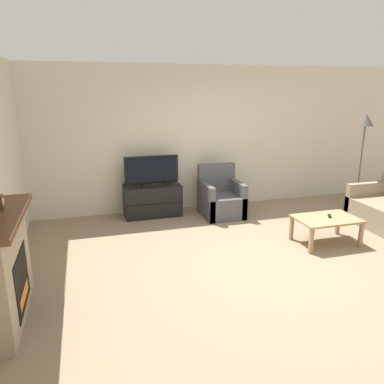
# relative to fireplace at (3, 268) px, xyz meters

# --- Properties ---
(ground_plane) EXTENTS (24.00, 24.00, 0.00)m
(ground_plane) POSITION_rel_fireplace_xyz_m (3.10, 0.49, -0.57)
(ground_plane) COLOR #89755B
(wall_back) EXTENTS (12.00, 0.06, 2.70)m
(wall_back) POSITION_rel_fireplace_xyz_m (3.10, 3.10, 0.78)
(wall_back) COLOR beige
(wall_back) RESTS_ON ground
(fireplace) EXTENTS (0.43, 1.43, 1.12)m
(fireplace) POSITION_rel_fireplace_xyz_m (0.00, 0.00, 0.00)
(fireplace) COLOR tan
(fireplace) RESTS_ON ground
(tv_stand) EXTENTS (1.03, 0.49, 0.57)m
(tv_stand) POSITION_rel_fireplace_xyz_m (1.99, 2.79, -0.28)
(tv_stand) COLOR black
(tv_stand) RESTS_ON ground
(tv) EXTENTS (0.98, 0.18, 0.54)m
(tv) POSITION_rel_fireplace_xyz_m (1.99, 2.79, 0.26)
(tv) COLOR black
(tv) RESTS_ON tv_stand
(armchair) EXTENTS (0.70, 0.76, 0.92)m
(armchair) POSITION_rel_fireplace_xyz_m (3.21, 2.46, -0.27)
(armchair) COLOR #4C4C51
(armchair) RESTS_ON ground
(coffee_table) EXTENTS (0.92, 0.61, 0.41)m
(coffee_table) POSITION_rel_fireplace_xyz_m (4.26, 0.78, -0.22)
(coffee_table) COLOR #A37F56
(coffee_table) RESTS_ON ground
(remote) EXTENTS (0.11, 0.15, 0.02)m
(remote) POSITION_rel_fireplace_xyz_m (4.33, 0.81, -0.15)
(remote) COLOR black
(remote) RESTS_ON coffee_table
(floor_lamp) EXTENTS (0.30, 0.30, 1.84)m
(floor_lamp) POSITION_rel_fireplace_xyz_m (5.74, 1.93, 0.99)
(floor_lamp) COLOR black
(floor_lamp) RESTS_ON ground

